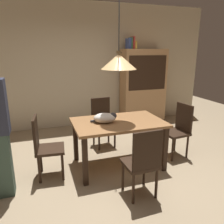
# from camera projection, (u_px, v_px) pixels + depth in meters

# --- Properties ---
(ground) EXTENTS (10.00, 10.00, 0.00)m
(ground) POSITION_uv_depth(u_px,v_px,m) (123.00, 177.00, 3.30)
(ground) COLOR #998466
(back_wall) EXTENTS (6.40, 0.10, 2.90)m
(back_wall) POSITION_uv_depth(u_px,v_px,m) (84.00, 66.00, 5.33)
(back_wall) COLOR beige
(back_wall) RESTS_ON ground
(dining_table) EXTENTS (1.40, 0.90, 0.75)m
(dining_table) POSITION_uv_depth(u_px,v_px,m) (118.00, 127.00, 3.49)
(dining_table) COLOR olive
(dining_table) RESTS_ON ground
(chair_right_side) EXTENTS (0.44, 0.44, 0.93)m
(chair_right_side) POSITION_uv_depth(u_px,v_px,m) (179.00, 128.00, 3.88)
(chair_right_side) COLOR black
(chair_right_side) RESTS_ON ground
(chair_near_front) EXTENTS (0.41, 0.41, 0.93)m
(chair_near_front) POSITION_uv_depth(u_px,v_px,m) (143.00, 161.00, 2.72)
(chair_near_front) COLOR black
(chair_near_front) RESTS_ON ground
(chair_left_side) EXTENTS (0.43, 0.43, 0.93)m
(chair_left_side) POSITION_uv_depth(u_px,v_px,m) (44.00, 145.00, 3.19)
(chair_left_side) COLOR black
(chair_left_side) RESTS_ON ground
(chair_far_back) EXTENTS (0.43, 0.43, 0.93)m
(chair_far_back) POSITION_uv_depth(u_px,v_px,m) (102.00, 120.00, 4.33)
(chair_far_back) COLOR black
(chair_far_back) RESTS_ON ground
(cat_sleeping) EXTENTS (0.40, 0.29, 0.16)m
(cat_sleeping) POSITION_uv_depth(u_px,v_px,m) (105.00, 118.00, 3.38)
(cat_sleeping) COLOR silver
(cat_sleeping) RESTS_ON dining_table
(pendant_lamp) EXTENTS (0.52, 0.52, 1.30)m
(pendant_lamp) POSITION_uv_depth(u_px,v_px,m) (119.00, 61.00, 3.22)
(pendant_lamp) COLOR #E5B775
(hutch_bookcase) EXTENTS (1.12, 0.45, 1.85)m
(hutch_bookcase) POSITION_uv_depth(u_px,v_px,m) (143.00, 88.00, 5.62)
(hutch_bookcase) COLOR tan
(hutch_bookcase) RESTS_ON ground
(book_blue_wide) EXTENTS (0.06, 0.24, 0.24)m
(book_blue_wide) POSITION_uv_depth(u_px,v_px,m) (128.00, 44.00, 5.20)
(book_blue_wide) COLOR #384C93
(book_blue_wide) RESTS_ON hutch_bookcase
(book_green_slim) EXTENTS (0.03, 0.20, 0.26)m
(book_green_slim) POSITION_uv_depth(u_px,v_px,m) (131.00, 43.00, 5.22)
(book_green_slim) COLOR #427A4C
(book_green_slim) RESTS_ON hutch_bookcase
(book_red_tall) EXTENTS (0.04, 0.22, 0.28)m
(book_red_tall) POSITION_uv_depth(u_px,v_px,m) (132.00, 43.00, 5.23)
(book_red_tall) COLOR #B73833
(book_red_tall) RESTS_ON hutch_bookcase
(book_yellow_short) EXTENTS (0.04, 0.20, 0.18)m
(book_yellow_short) POSITION_uv_depth(u_px,v_px,m) (135.00, 45.00, 5.26)
(book_yellow_short) COLOR gold
(book_yellow_short) RESTS_ON hutch_bookcase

